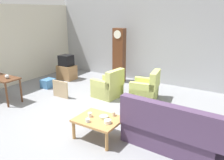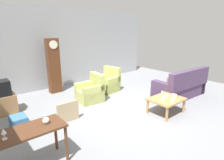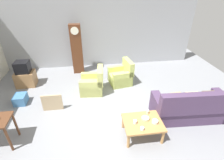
# 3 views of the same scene
# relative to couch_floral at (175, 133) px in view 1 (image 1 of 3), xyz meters

# --- Properties ---
(ground_plane) EXTENTS (10.40, 10.40, 0.00)m
(ground_plane) POSITION_rel_couch_floral_xyz_m (-2.21, 0.46, -0.36)
(ground_plane) COLOR gray
(garage_door_wall) EXTENTS (8.40, 0.16, 3.20)m
(garage_door_wall) POSITION_rel_couch_floral_xyz_m (-2.21, 4.06, 1.24)
(garage_door_wall) COLOR #9EA0A5
(garage_door_wall) RESTS_ON ground_plane
(pegboard_wall_left) EXTENTS (0.12, 6.40, 2.88)m
(pegboard_wall_left) POSITION_rel_couch_floral_xyz_m (-6.41, 0.86, 1.08)
(pegboard_wall_left) COLOR beige
(pegboard_wall_left) RESTS_ON ground_plane
(couch_floral) EXTENTS (2.14, 0.99, 1.04)m
(couch_floral) POSITION_rel_couch_floral_xyz_m (0.00, 0.00, 0.00)
(couch_floral) COLOR #4C3856
(couch_floral) RESTS_ON ground_plane
(armchair_olive_near) EXTENTS (0.86, 0.83, 0.92)m
(armchair_olive_near) POSITION_rel_couch_floral_xyz_m (-2.69, 1.75, -0.05)
(armchair_olive_near) COLOR #B7BC66
(armchair_olive_near) RESTS_ON ground_plane
(armchair_olive_far) EXTENTS (0.91, 0.88, 0.92)m
(armchair_olive_far) POSITION_rel_couch_floral_xyz_m (-1.59, 2.19, -0.05)
(armchair_olive_far) COLOR #C0CD66
(armchair_olive_far) RESTS_ON ground_plane
(coffee_table_wood) EXTENTS (0.96, 0.76, 0.45)m
(coffee_table_wood) POSITION_rel_couch_floral_xyz_m (-1.54, -0.44, 0.03)
(coffee_table_wood) COLOR #B27F47
(coffee_table_wood) RESTS_ON ground_plane
(console_table_dark) EXTENTS (1.30, 0.56, 0.76)m
(console_table_dark) POSITION_rel_couch_floral_xyz_m (-5.29, -0.24, 0.30)
(console_table_dark) COLOR #56331E
(console_table_dark) RESTS_ON ground_plane
(grandfather_clock) EXTENTS (0.44, 0.30, 2.04)m
(grandfather_clock) POSITION_rel_couch_floral_xyz_m (-3.24, 3.37, 0.67)
(grandfather_clock) COLOR #562D19
(grandfather_clock) RESTS_ON ground_plane
(tv_stand_cabinet) EXTENTS (0.68, 0.52, 0.56)m
(tv_stand_cabinet) POSITION_rel_couch_floral_xyz_m (-5.17, 2.53, -0.08)
(tv_stand_cabinet) COLOR #997047
(tv_stand_cabinet) RESTS_ON ground_plane
(tv_crt) EXTENTS (0.48, 0.44, 0.42)m
(tv_crt) POSITION_rel_couch_floral_xyz_m (-5.17, 2.53, 0.41)
(tv_crt) COLOR black
(tv_crt) RESTS_ON tv_stand_cabinet
(framed_picture_leaning) EXTENTS (0.60, 0.05, 0.54)m
(framed_picture_leaning) POSITION_rel_couch_floral_xyz_m (-3.96, 0.90, -0.08)
(framed_picture_leaning) COLOR tan
(framed_picture_leaning) RESTS_ON ground_plane
(storage_box_blue) EXTENTS (0.36, 0.43, 0.30)m
(storage_box_blue) POSITION_rel_couch_floral_xyz_m (-5.05, 1.39, -0.20)
(storage_box_blue) COLOR teal
(storage_box_blue) RESTS_ON ground_plane
(glass_dome_cloche) EXTENTS (0.12, 0.12, 0.12)m
(glass_dome_cloche) POSITION_rel_couch_floral_xyz_m (-4.92, -0.24, 0.47)
(glass_dome_cloche) COLOR silver
(glass_dome_cloche) RESTS_ON console_table_dark
(cup_white_porcelain) EXTENTS (0.09, 0.09, 0.09)m
(cup_white_porcelain) POSITION_rel_couch_floral_xyz_m (-1.75, -0.46, 0.14)
(cup_white_porcelain) COLOR white
(cup_white_porcelain) RESTS_ON coffee_table_wood
(cup_blue_rimmed) EXTENTS (0.09, 0.09, 0.08)m
(cup_blue_rimmed) POSITION_rel_couch_floral_xyz_m (-1.63, -0.69, 0.13)
(cup_blue_rimmed) COLOR silver
(cup_blue_rimmed) RESTS_ON coffee_table_wood
(cup_cream_tall) EXTENTS (0.07, 0.07, 0.10)m
(cup_cream_tall) POSITION_rel_couch_floral_xyz_m (-1.33, -0.15, 0.14)
(cup_cream_tall) COLOR beige
(cup_cream_tall) RESTS_ON coffee_table_wood
(bowl_white_stacked) EXTENTS (0.15, 0.15, 0.07)m
(bowl_white_stacked) POSITION_rel_couch_floral_xyz_m (-1.26, -0.51, 0.13)
(bowl_white_stacked) COLOR white
(bowl_white_stacked) RESTS_ON coffee_table_wood
(bowl_shallow_green) EXTENTS (0.20, 0.20, 0.05)m
(bowl_shallow_green) POSITION_rel_couch_floral_xyz_m (-1.45, -0.36, 0.12)
(bowl_shallow_green) COLOR #B2C69E
(bowl_shallow_green) RESTS_ON coffee_table_wood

